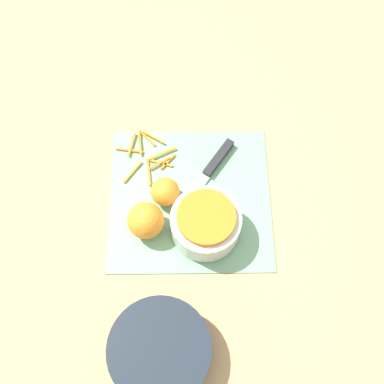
{
  "coord_description": "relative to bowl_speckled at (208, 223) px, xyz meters",
  "views": [
    {
      "loc": [
        0.0,
        0.42,
        0.98
      ],
      "look_at": [
        0.0,
        0.0,
        0.04
      ],
      "focal_mm": 42.0,
      "sensor_mm": 36.0,
      "label": 1
    }
  ],
  "objects": [
    {
      "name": "orange_right",
      "position": [
        0.09,
        -0.08,
        -0.01
      ],
      "size": [
        0.07,
        0.07,
        0.07
      ],
      "color": "orange",
      "rests_on": "cutting_board"
    },
    {
      "name": "cutting_board",
      "position": [
        0.03,
        -0.08,
        -0.05
      ],
      "size": [
        0.38,
        0.36,
        0.01
      ],
      "color": "#75AD84",
      "rests_on": "ground_plane"
    },
    {
      "name": "bowl_speckled",
      "position": [
        0.0,
        0.0,
        0.0
      ],
      "size": [
        0.16,
        0.16,
        0.09
      ],
      "color": "silver",
      "rests_on": "cutting_board"
    },
    {
      "name": "bowl_dark",
      "position": [
        0.1,
        0.26,
        -0.01
      ],
      "size": [
        0.21,
        0.21,
        0.07
      ],
      "color": "#1E2833",
      "rests_on": "ground_plane"
    },
    {
      "name": "ground_plane",
      "position": [
        0.03,
        -0.08,
        -0.05
      ],
      "size": [
        4.0,
        4.0,
        0.0
      ],
      "primitive_type": "plane",
      "color": "tan"
    },
    {
      "name": "orange_left",
      "position": [
        0.13,
        -0.01,
        -0.0
      ],
      "size": [
        0.08,
        0.08,
        0.08
      ],
      "color": "orange",
      "rests_on": "cutting_board"
    },
    {
      "name": "peel_pile",
      "position": [
        0.14,
        -0.2,
        -0.04
      ],
      "size": [
        0.15,
        0.16,
        0.01
      ],
      "color": "orange",
      "rests_on": "cutting_board"
    },
    {
      "name": "knife",
      "position": [
        -0.02,
        -0.16,
        -0.04
      ],
      "size": [
        0.16,
        0.22,
        0.02
      ],
      "rotation": [
        0.0,
        0.0,
        0.96
      ],
      "color": "#232328",
      "rests_on": "cutting_board"
    }
  ]
}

